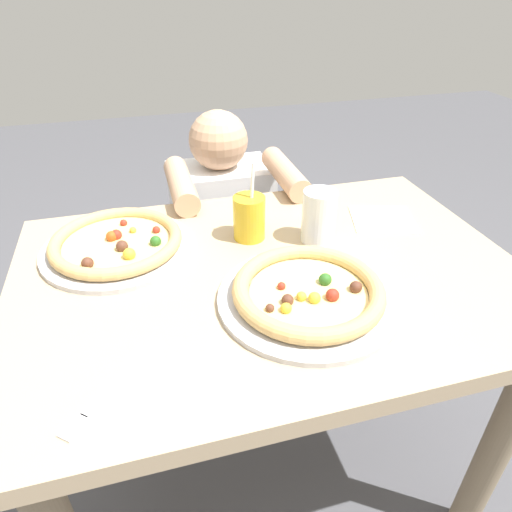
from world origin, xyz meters
TOP-DOWN VIEW (x-y plane):
  - ground_plane at (0.00, 0.00)m, footprint 8.00×8.00m
  - dining_table at (0.00, 0.00)m, footprint 1.11×0.77m
  - pizza_near at (0.04, -0.12)m, footprint 0.36×0.36m
  - pizza_far at (-0.32, 0.17)m, footprint 0.35×0.35m
  - drink_cup_colored at (-0.01, 0.15)m, footprint 0.08×0.08m
  - water_cup_clear at (0.15, 0.10)m, footprint 0.08×0.08m
  - paper_napkin at (0.35, 0.14)m, footprint 0.19×0.18m
  - fork at (-0.35, -0.26)m, footprint 0.14×0.17m
  - diner_seated at (0.02, 0.65)m, footprint 0.38×0.51m

SIDE VIEW (x-z plane):
  - ground_plane at x=0.00m, z-range 0.00..0.00m
  - diner_seated at x=0.02m, z-range -0.03..0.90m
  - dining_table at x=0.00m, z-range 0.25..1.00m
  - paper_napkin at x=0.35m, z-range 0.75..0.75m
  - fork at x=-0.35m, z-range 0.75..0.75m
  - pizza_far at x=-0.32m, z-range 0.75..0.79m
  - pizza_near at x=0.04m, z-range 0.75..0.79m
  - drink_cup_colored at x=-0.01m, z-range 0.71..0.90m
  - water_cup_clear at x=0.15m, z-range 0.75..0.88m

